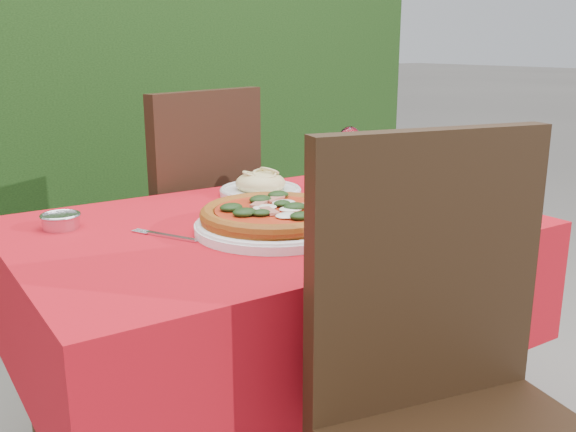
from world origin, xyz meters
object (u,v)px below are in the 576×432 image
water_glass (371,176)px  steel_ramekin (61,222)px  chair_near (459,394)px  pasta_plate (261,186)px  chair_far (188,217)px  fork (171,236)px  wine_glass (350,144)px  pizza_plate (274,218)px

water_glass → steel_ramekin: 0.89m
chair_near → steel_ramekin: 1.01m
pasta_plate → steel_ramekin: (-0.59, -0.05, -0.01)m
chair_near → chair_far: 1.35m
steel_ramekin → water_glass: bearing=-7.4°
water_glass → steel_ramekin: water_glass is taller
water_glass → fork: 0.70m
fork → wine_glass: bearing=-10.0°
chair_near → chair_far: bearing=96.8°
chair_near → water_glass: bearing=71.1°
pasta_plate → water_glass: bearing=-28.9°
chair_near → wine_glass: 1.06m
chair_far → steel_ramekin: chair_far is taller
chair_near → steel_ramekin: bearing=127.0°
chair_near → pasta_plate: chair_near is taller
chair_far → pizza_plate: size_ratio=2.53×
fork → pasta_plate: bearing=5.5°
chair_near → water_glass: size_ratio=9.12×
pasta_plate → pizza_plate: bearing=-116.3°
chair_near → wine_glass: size_ratio=5.59×
wine_glass → pasta_plate: bearing=173.7°
chair_near → water_glass: 0.92m
chair_far → pasta_plate: size_ratio=4.29×
chair_near → pasta_plate: bearing=91.4°
wine_glass → steel_ramekin: bearing=-179.3°
pizza_plate → pasta_plate: (0.17, 0.35, -0.01)m
chair_near → wine_glass: bearing=73.7°
pizza_plate → steel_ramekin: 0.52m
wine_glass → steel_ramekin: wine_glass is taller
pasta_plate → water_glass: size_ratio=2.12×
chair_near → pasta_plate: size_ratio=4.30×
chair_near → pizza_plate: chair_near is taller
pizza_plate → pasta_plate: 0.39m
chair_near → fork: 0.73m
wine_glass → fork: (-0.71, -0.23, -0.13)m
chair_far → pizza_plate: 0.79m
water_glass → fork: bearing=-171.4°
water_glass → pizza_plate: bearing=-157.5°
fork → water_glass: bearing=-19.4°
water_glass → pasta_plate: bearing=151.1°
wine_glass → chair_far: bearing=130.1°
chair_far → steel_ramekin: 0.72m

